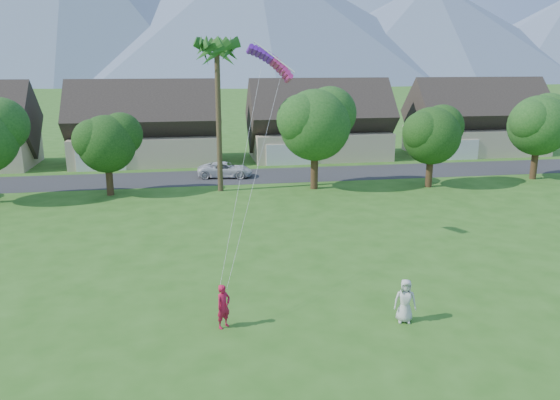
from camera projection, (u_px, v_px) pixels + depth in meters
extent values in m
plane|color=#2D6019|center=(327.00, 373.00, 19.29)|extent=(500.00, 500.00, 0.00)
cube|color=#2D2D30|center=(238.00, 177.00, 51.76)|extent=(90.00, 7.00, 0.01)
imported|color=#B61437|center=(223.00, 306.00, 22.40)|extent=(0.81, 0.78, 1.87)
imported|color=beige|center=(405.00, 301.00, 22.89)|extent=(1.05, 0.82, 1.89)
imported|color=silver|center=(225.00, 170.00, 51.39)|extent=(5.41, 3.08, 1.42)
cone|color=slate|center=(72.00, 5.00, 250.06)|extent=(190.00, 190.00, 70.00)
cone|color=slate|center=(256.00, 17.00, 264.68)|extent=(240.00, 240.00, 62.00)
cone|color=slate|center=(429.00, 31.00, 280.60)|extent=(200.00, 200.00, 50.00)
cube|color=beige|center=(147.00, 149.00, 58.54)|extent=(15.00, 8.00, 3.00)
cube|color=#382D28|center=(145.00, 118.00, 57.72)|extent=(15.75, 8.15, 8.15)
cube|color=silver|center=(101.00, 160.00, 54.09)|extent=(4.80, 0.12, 2.20)
cube|color=beige|center=(319.00, 144.00, 61.59)|extent=(15.00, 8.00, 3.00)
cube|color=#382D28|center=(319.00, 115.00, 60.77)|extent=(15.75, 8.15, 8.15)
cube|color=silver|center=(289.00, 155.00, 57.13)|extent=(4.80, 0.12, 2.20)
cube|color=beige|center=(475.00, 140.00, 64.63)|extent=(15.00, 8.00, 3.00)
cube|color=#382D28|center=(477.00, 112.00, 63.81)|extent=(15.75, 8.15, 8.15)
cube|color=silver|center=(458.00, 150.00, 60.18)|extent=(4.80, 0.12, 2.20)
cylinder|color=#47301C|center=(110.00, 182.00, 44.47)|extent=(0.56, 0.56, 2.18)
sphere|color=#214916|center=(107.00, 144.00, 43.69)|extent=(4.62, 4.62, 4.62)
cylinder|color=#47301C|center=(314.00, 172.00, 46.64)|extent=(0.62, 0.62, 2.82)
sphere|color=#214916|center=(315.00, 125.00, 45.63)|extent=(5.98, 5.98, 5.98)
cylinder|color=#47301C|center=(429.00, 174.00, 47.35)|extent=(0.58, 0.58, 2.30)
sphere|color=#214916|center=(432.00, 136.00, 46.53)|extent=(4.90, 4.90, 4.90)
cylinder|color=#47301C|center=(534.00, 165.00, 50.52)|extent=(0.60, 0.60, 2.56)
sphere|color=#214916|center=(539.00, 125.00, 49.60)|extent=(5.44, 5.44, 5.44)
cylinder|color=#4C3D26|center=(219.00, 120.00, 44.69)|extent=(0.44, 0.44, 12.00)
sphere|color=#286021|center=(216.00, 40.00, 43.12)|extent=(3.00, 3.00, 3.00)
cube|color=#6F1AC9|center=(259.00, 60.00, 29.58)|extent=(1.55, 1.21, 0.50)
cube|color=#C4247D|center=(285.00, 60.00, 29.80)|extent=(1.55, 1.21, 0.50)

